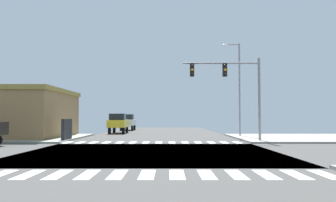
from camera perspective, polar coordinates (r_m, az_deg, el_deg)
ground at (r=19.00m, az=-2.92°, el=-8.63°), size 90.00×90.00×0.05m
sidewalk_corner_ne at (r=33.19m, az=21.38°, el=-5.75°), size 12.00×12.00×0.14m
sidewalk_corner_nw at (r=33.93m, az=-24.43°, el=-5.62°), size 12.00×12.00×0.14m
crosswalk_near at (r=11.79m, az=-5.99°, el=-12.11°), size 13.50×2.00×0.01m
crosswalk_far at (r=26.27m, az=-2.66°, el=-6.92°), size 13.50×2.00×0.01m
traffic_signal_mast at (r=27.07m, az=10.24°, el=3.47°), size 6.06×0.55×6.56m
street_lamp at (r=34.38m, az=11.48°, el=3.18°), size 1.78×0.32×9.24m
pickup_farside_1 at (r=41.34m, az=-8.32°, el=-3.58°), size 2.00×5.10×2.35m
pickup_leading_2 at (r=50.93m, az=-6.75°, el=-3.42°), size 2.00×5.10×2.35m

